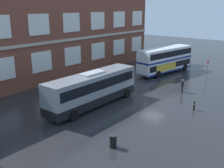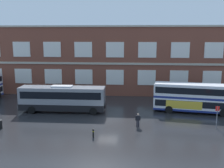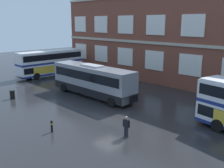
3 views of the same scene
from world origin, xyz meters
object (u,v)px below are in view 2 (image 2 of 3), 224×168
(double_decker_middle, at_px, (194,97))
(touring_coach, at_px, (62,99))
(station_litter_bin, at_px, (0,124))
(waiting_passenger, at_px, (138,120))
(safety_bollard_west, at_px, (93,133))
(bus_stand_flag, at_px, (217,115))

(double_decker_middle, relative_size, touring_coach, 0.94)
(station_litter_bin, bearing_deg, waiting_passenger, 6.55)
(waiting_passenger, distance_m, safety_bollard_west, 6.04)
(station_litter_bin, height_order, safety_bollard_west, station_litter_bin)
(double_decker_middle, xyz_separation_m, waiting_passenger, (-7.89, -6.76, -1.22))
(double_decker_middle, height_order, touring_coach, double_decker_middle)
(touring_coach, distance_m, waiting_passenger, 11.96)
(touring_coach, xyz_separation_m, station_litter_bin, (-5.57, -7.33, -1.39))
(double_decker_middle, bearing_deg, safety_bollard_west, -140.79)
(touring_coach, relative_size, safety_bollard_west, 12.65)
(bus_stand_flag, bearing_deg, waiting_passenger, -178.14)
(double_decker_middle, relative_size, station_litter_bin, 10.94)
(double_decker_middle, height_order, waiting_passenger, double_decker_middle)
(touring_coach, distance_m, safety_bollard_west, 10.85)
(safety_bollard_west, bearing_deg, bus_stand_flag, 15.60)
(touring_coach, height_order, bus_stand_flag, touring_coach)
(double_decker_middle, height_order, station_litter_bin, double_decker_middle)
(station_litter_bin, bearing_deg, double_decker_middle, 19.70)
(double_decker_middle, height_order, bus_stand_flag, double_decker_middle)
(waiting_passenger, xyz_separation_m, station_litter_bin, (-16.16, -1.86, -0.41))
(bus_stand_flag, bearing_deg, safety_bollard_west, -164.40)
(double_decker_middle, relative_size, waiting_passenger, 6.63)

